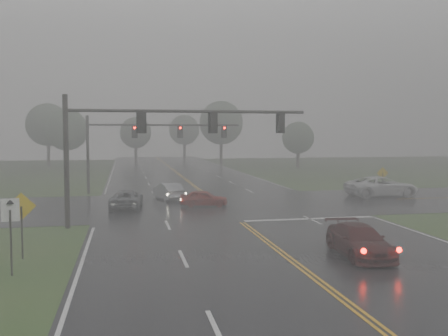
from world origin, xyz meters
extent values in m
plane|color=#2C4A1F|center=(0.00, 0.00, 0.00)|extent=(180.00, 180.00, 0.00)
cube|color=black|center=(0.00, 20.00, 0.00)|extent=(18.00, 160.00, 0.02)
cube|color=black|center=(0.00, 22.00, 0.00)|extent=(120.00, 14.00, 0.02)
cube|color=silver|center=(4.50, 14.40, 0.00)|extent=(8.50, 0.50, 0.01)
imported|color=black|center=(3.17, 4.94, 0.00)|extent=(2.24, 4.83, 1.37)
imported|color=maroon|center=(-1.21, 21.19, 0.00)|extent=(3.75, 2.12, 1.20)
imported|color=gray|center=(-3.49, 25.40, 0.00)|extent=(2.44, 4.42, 1.38)
imported|color=#525559|center=(-6.87, 21.37, 0.00)|extent=(2.57, 4.87, 1.31)
imported|color=silver|center=(14.61, 23.88, 0.00)|extent=(6.31, 3.13, 1.72)
cylinder|color=black|center=(-10.20, 14.32, 3.81)|extent=(0.30, 0.30, 7.63)
cylinder|color=black|center=(-10.20, 14.32, 6.78)|extent=(0.19, 0.19, 0.85)
cylinder|color=black|center=(-3.12, 14.32, 6.73)|extent=(14.15, 0.19, 0.19)
cube|color=black|center=(-5.95, 14.32, 6.09)|extent=(0.36, 0.30, 1.11)
cube|color=black|center=(-5.95, 14.49, 6.09)|extent=(0.58, 0.03, 1.32)
cube|color=black|center=(-1.71, 14.32, 6.09)|extent=(0.36, 0.30, 1.11)
cube|color=black|center=(-1.71, 14.49, 6.09)|extent=(0.58, 0.03, 1.32)
cube|color=black|center=(2.54, 14.32, 6.09)|extent=(0.36, 0.30, 1.11)
cube|color=black|center=(2.54, 14.49, 6.09)|extent=(0.58, 0.03, 1.32)
cylinder|color=black|center=(-10.20, 30.90, 3.51)|extent=(0.27, 0.27, 7.02)
cylinder|color=black|center=(-10.20, 30.90, 6.24)|extent=(0.18, 0.18, 0.78)
cylinder|color=black|center=(-3.28, 30.90, 6.19)|extent=(13.84, 0.18, 0.18)
cube|color=black|center=(-6.05, 30.90, 5.60)|extent=(0.33, 0.27, 1.02)
cube|color=black|center=(-6.05, 31.06, 5.60)|extent=(0.54, 0.03, 1.22)
cylinder|color=#FF0C05|center=(-6.05, 30.75, 5.92)|extent=(0.21, 0.06, 0.21)
cube|color=black|center=(-1.90, 30.90, 5.60)|extent=(0.33, 0.27, 1.02)
cube|color=black|center=(-1.90, 31.06, 5.60)|extent=(0.54, 0.03, 1.22)
cylinder|color=#FF0C05|center=(-1.90, 30.75, 5.92)|extent=(0.21, 0.06, 0.21)
cube|color=black|center=(2.25, 30.90, 5.60)|extent=(0.33, 0.27, 1.02)
cube|color=black|center=(2.25, 31.06, 5.60)|extent=(0.54, 0.03, 1.22)
cylinder|color=#FF0C05|center=(2.25, 30.75, 5.92)|extent=(0.21, 0.06, 0.21)
cylinder|color=black|center=(-11.32, 7.37, 1.14)|extent=(0.08, 0.08, 2.29)
cube|color=gold|center=(-11.32, 7.40, 2.29)|extent=(1.19, 0.28, 1.20)
cylinder|color=black|center=(-11.21, 4.76, 1.26)|extent=(0.08, 0.08, 2.52)
cube|color=white|center=(-11.21, 4.79, 2.52)|extent=(0.66, 0.14, 0.88)
cube|color=black|center=(-11.21, 4.82, 2.52)|extent=(0.11, 0.04, 0.49)
cylinder|color=black|center=(15.04, 24.50, 0.99)|extent=(0.07, 0.07, 1.97)
cube|color=gold|center=(15.04, 24.53, 1.97)|extent=(1.04, 0.12, 1.04)
cylinder|color=#342922|center=(-15.34, 61.39, 1.72)|extent=(0.59, 0.59, 3.45)
sphere|color=#384D33|center=(-15.34, 61.39, 5.93)|extent=(6.12, 6.12, 6.12)
cylinder|color=#342922|center=(9.16, 68.44, 2.09)|extent=(0.54, 0.54, 4.18)
sphere|color=#384D33|center=(9.16, 68.44, 7.20)|extent=(7.43, 7.43, 7.43)
cylinder|color=#342922|center=(-5.03, 77.43, 1.60)|extent=(0.53, 0.53, 3.21)
sphere|color=#384D33|center=(-5.03, 77.43, 5.53)|extent=(5.71, 5.71, 5.71)
cylinder|color=#342922|center=(19.05, 57.50, 1.38)|extent=(0.50, 0.50, 2.76)
sphere|color=#384D33|center=(19.05, 57.50, 4.75)|extent=(4.90, 4.90, 4.90)
cylinder|color=#342922|center=(-19.25, 70.44, 1.98)|extent=(0.50, 0.50, 3.96)
sphere|color=#384D33|center=(-19.25, 70.44, 6.82)|extent=(7.03, 7.03, 7.03)
cylinder|color=#342922|center=(5.20, 88.52, 1.78)|extent=(0.62, 0.62, 3.55)
sphere|color=#384D33|center=(5.20, 88.52, 6.12)|extent=(6.31, 6.31, 6.31)
camera|label=1|loc=(-6.89, -15.17, 5.43)|focal=40.00mm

